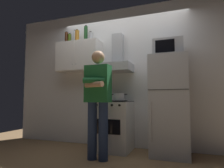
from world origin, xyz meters
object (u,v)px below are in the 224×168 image
Objects in this scene: stove_oven at (114,125)px; bottle_wine_green at (86,34)px; bottle_rum_dark at (66,38)px; bottle_canister_steel at (91,37)px; bottle_liquor_amber at (77,36)px; bottle_olive_oil at (70,39)px; bottle_vodka_clear at (75,37)px; person_standing at (98,99)px; range_hood at (116,62)px; cooking_pot at (119,97)px; upper_cabinet at (79,57)px; refrigerator at (169,105)px; microwave at (168,48)px.

bottle_wine_green is at bearing 165.97° from stove_oven.
bottle_wine_green reaches higher than bottle_rum_dark.
bottle_canister_steel is 0.28m from bottle_liquor_amber.
bottle_wine_green is at bearing 0.55° from bottle_olive_oil.
bottle_rum_dark is (-0.46, 0.00, -0.04)m from bottle_wine_green.
bottle_olive_oil is (-0.12, -0.01, -0.03)m from bottle_vodka_clear.
bottle_liquor_amber is (-0.16, -0.07, -0.04)m from bottle_wine_green.
range_hood is at bearing 86.09° from person_standing.
bottle_canister_steel is at bearing 158.60° from cooking_pot.
stove_oven is at bearing -15.04° from bottle_canister_steel.
stove_oven is 0.77m from person_standing.
bottle_liquor_amber reaches higher than bottle_canister_steel.
cooking_pot is 1.79m from bottle_rum_dark.
bottle_vodka_clear is 0.20m from bottle_rum_dark.
upper_cabinet is at bearing -174.64° from bottle_canister_steel.
bottle_vodka_clear is 0.38m from bottle_canister_steel.
refrigerator is 2.42m from bottle_olive_oil.
microwave is 2.41× the size of bottle_canister_steel.
bottle_wine_green is 0.26m from bottle_vodka_clear.
bottle_wine_green is 1.53× the size of bottle_olive_oil.
person_standing is at bearing -110.30° from cooking_pot.
stove_oven is 2.02m from bottle_olive_oil.
upper_cabinet is 1.55m from stove_oven.
range_hood is 1.01m from person_standing.
upper_cabinet is at bearing 176.52° from microwave.
bottle_vodka_clear is 0.12m from bottle_olive_oil.
stove_oven is 1.91m from bottle_wine_green.
bottle_canister_steel is at bearing 174.38° from refrigerator.
upper_cabinet is 0.49m from bottle_wine_green.
microwave is at bearing -4.13° from bottle_rum_dark.
bottle_liquor_amber is at bearing -16.36° from bottle_olive_oil.
microwave is at bearing 32.00° from person_standing.
bottle_vodka_clear is 1.09× the size of bottle_liquor_amber.
bottle_rum_dark is at bearing 167.03° from bottle_liquor_amber.
bottle_vodka_clear is (-1.88, 0.17, 1.39)m from refrigerator.
bottle_canister_steel is at bearing -2.05° from bottle_rum_dark.
bottle_canister_steel is 0.76× the size of bottle_liquor_amber.
bottle_vodka_clear reaches higher than refrigerator.
person_standing is at bearing -56.30° from bottle_canister_steel.
bottle_wine_green is at bearing 160.30° from cooking_pot.
range_hood is at bearing -3.49° from bottle_wine_green.
person_standing is at bearing -35.68° from bottle_rum_dark.
person_standing is (0.75, -0.73, -0.85)m from upper_cabinet.
refrigerator is (0.95, 0.00, 0.37)m from stove_oven.
refrigerator is 1.17m from person_standing.
microwave is 1.93m from bottle_vodka_clear.
person_standing is 1.65m from bottle_liquor_amber.
bottle_rum_dark is at bearing 175.37° from refrigerator.
stove_oven is (0.80, -0.13, -1.32)m from upper_cabinet.
range_hood is 2.72× the size of bottle_rum_dark.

